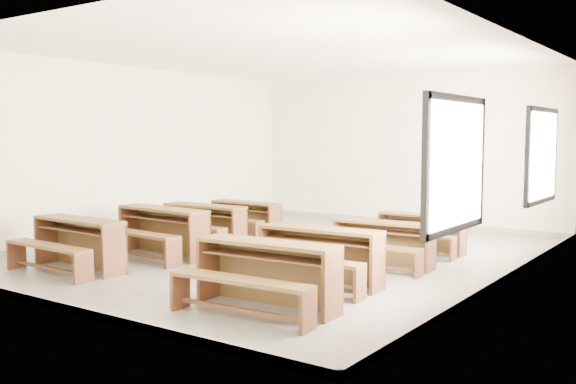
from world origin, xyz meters
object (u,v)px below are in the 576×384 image
Objects in this scene: desk_set_0 at (76,240)px; desk_set_1 at (160,228)px; desk_set_4 at (265,270)px; desk_set_6 at (382,241)px; desk_set_3 at (244,216)px; desk_set_7 at (420,230)px; desk_set_2 at (203,222)px; desk_set_5 at (318,252)px.

desk_set_1 is at bearing 82.86° from desk_set_0.
desk_set_6 is (0.00, 2.80, -0.05)m from desk_set_4.
desk_set_0 is at bearing -88.10° from desk_set_3.
desk_set_7 is at bearing 86.97° from desk_set_6.
desk_set_6 is at bearing 39.68° from desk_set_0.
desk_set_7 is (3.22, 2.67, -0.08)m from desk_set_1.
desk_set_7 is at bearing 6.49° from desk_set_3.
desk_set_2 is 1.09× the size of desk_set_3.
desk_set_6 is (3.23, 1.28, -0.06)m from desk_set_1.
desk_set_3 is 1.04× the size of desk_set_7.
desk_set_1 is 1.13m from desk_set_2.
desk_set_2 is at bearing -83.64° from desk_set_3.
desk_set_1 reaches higher than desk_set_0.
desk_set_5 reaches higher than desk_set_7.
desk_set_1 reaches higher than desk_set_6.
desk_set_1 is at bearing -141.80° from desk_set_7.
desk_set_2 is 0.96× the size of desk_set_5.
desk_set_4 is at bearing -87.60° from desk_set_5.
desk_set_1 is 3.10m from desk_set_5.
desk_set_4 is at bearing -93.49° from desk_set_6.
desk_set_4 reaches higher than desk_set_6.
desk_set_7 is (3.45, 0.29, -0.01)m from desk_set_3.
desk_set_1 is 2.39m from desk_set_3.
desk_set_2 is at bearing 153.84° from desk_set_5.
desk_set_4 is 2.80m from desk_set_6.
desk_set_6 is (0.14, 1.50, -0.04)m from desk_set_5.
desk_set_7 is at bearing 51.65° from desk_set_0.
desk_set_4 reaches higher than desk_set_5.
desk_set_6 is (3.36, 0.16, -0.03)m from desk_set_2.
desk_set_3 is at bearing 128.22° from desk_set_4.
desk_set_2 is (0.09, 2.53, -0.01)m from desk_set_0.
desk_set_3 is 0.97× the size of desk_set_6.
desk_set_4 is at bearing -40.04° from desk_set_2.
desk_set_1 is 1.10× the size of desk_set_2.
desk_set_2 is at bearing 138.40° from desk_set_4.
desk_set_2 is at bearing 179.19° from desk_set_6.
desk_set_0 is 1.09× the size of desk_set_6.
desk_set_0 is 2.53m from desk_set_2.
desk_set_3 is (-0.10, 1.26, -0.03)m from desk_set_2.
desk_set_7 is (3.44, 4.08, -0.06)m from desk_set_0.
desk_set_5 is at bearing -0.75° from desk_set_1.
desk_set_7 is at bearing 23.00° from desk_set_2.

